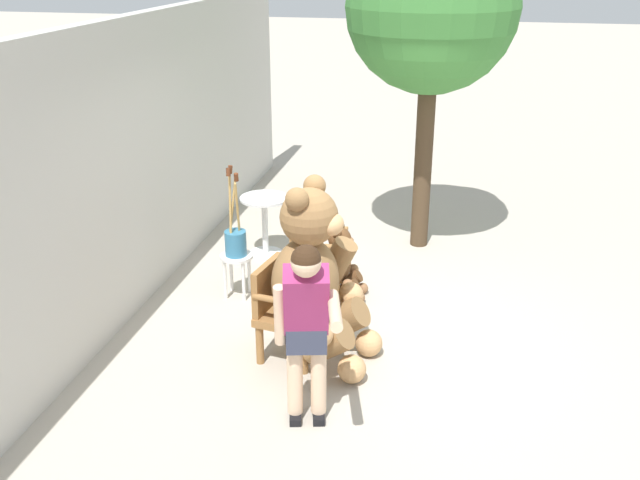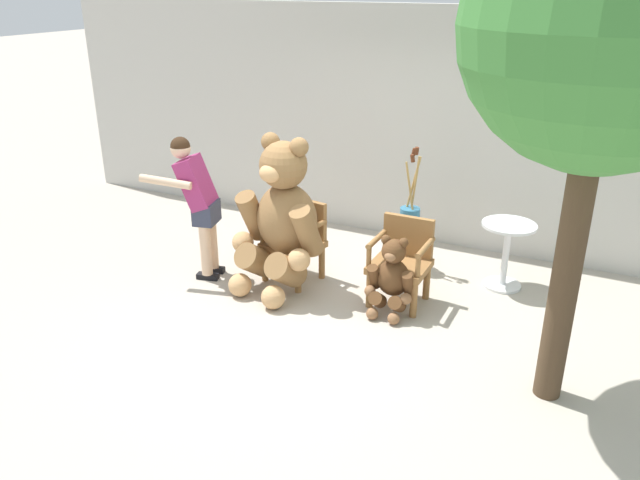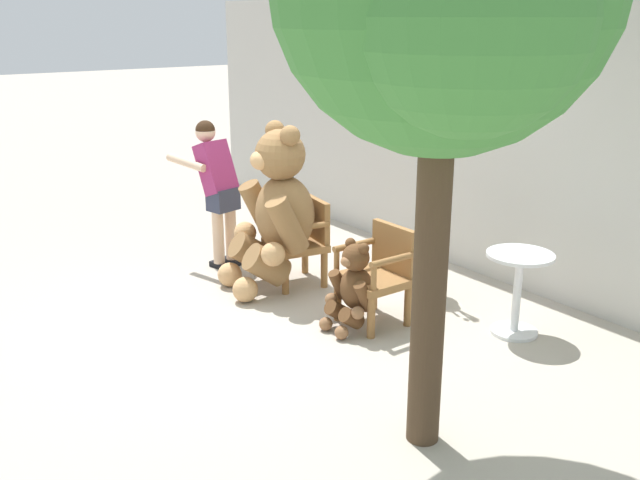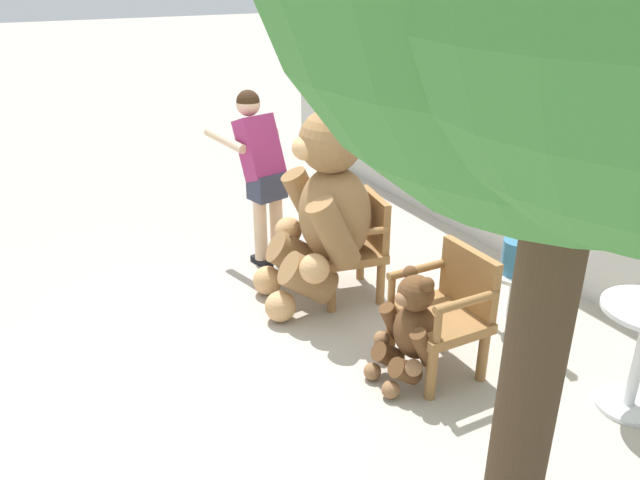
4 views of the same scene
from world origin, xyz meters
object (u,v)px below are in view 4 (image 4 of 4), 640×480
wooden_chair_right (446,309)px  person_visitor (260,165)px  wooden_chair_left (354,243)px  brush_bucket (518,250)px  teddy_bear_large (324,209)px  white_stool (513,285)px  teddy_bear_small (410,329)px

wooden_chair_right → person_visitor: person_visitor is taller
wooden_chair_left → brush_bucket: size_ratio=0.91×
teddy_bear_large → brush_bucket: 1.48m
wooden_chair_right → wooden_chair_left: bearing=-180.0°
person_visitor → white_stool: size_ratio=3.38×
wooden_chair_right → white_stool: bearing=103.8°
wooden_chair_right → brush_bucket: 0.82m
teddy_bear_small → white_stool: 1.08m
person_visitor → brush_bucket: 2.32m
teddy_bear_large → person_visitor: (-0.94, -0.14, 0.12)m
teddy_bear_large → wooden_chair_left: bearing=84.3°
white_stool → brush_bucket: 0.29m
teddy_bear_large → white_stool: 1.54m
wooden_chair_left → wooden_chair_right: (1.20, 0.00, 0.00)m
brush_bucket → white_stool: bearing=-125.7°
teddy_bear_large → brush_bucket: size_ratio=1.73×
teddy_bear_large → teddy_bear_small: (1.23, -0.02, -0.41)m
teddy_bear_small → white_stool: bearing=100.2°
teddy_bear_small → brush_bucket: brush_bucket is taller
teddy_bear_small → white_stool: size_ratio=1.73×
teddy_bear_large → teddy_bear_small: bearing=-0.8°
wooden_chair_left → teddy_bear_large: size_ratio=0.52×
teddy_bear_large → person_visitor: size_ratio=1.05×
wooden_chair_left → white_stool: (1.01, 0.78, -0.11)m
person_visitor → brush_bucket: person_visitor is taller
person_visitor → brush_bucket: size_ratio=1.64×
teddy_bear_small → wooden_chair_left: bearing=166.7°
wooden_chair_right → person_visitor: bearing=-169.3°
wooden_chair_right → white_stool: wooden_chair_right is taller
teddy_bear_small → person_visitor: 2.23m
teddy_bear_small → person_visitor: (-2.17, -0.13, 0.53)m
wooden_chair_right → white_stool: (-0.19, 0.78, -0.11)m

